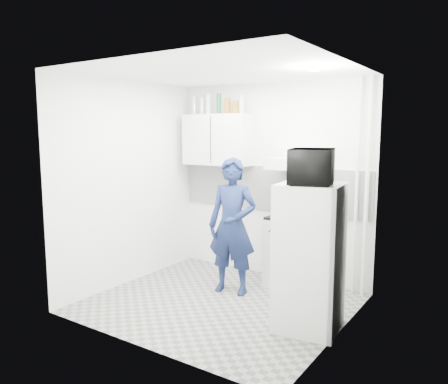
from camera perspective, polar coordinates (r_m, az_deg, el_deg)
The scene contains 24 objects.
floor at distance 5.20m, azimuth -0.64°, elevation -14.29°, with size 2.80×2.80×0.00m, color gray.
ceiling at distance 4.85m, azimuth -0.68°, elevation 15.45°, with size 2.80×2.80×0.00m, color white.
wall_back at distance 5.92m, azimuth 6.19°, elevation 1.43°, with size 2.80×2.80×0.00m, color white.
wall_left at distance 5.76m, azimuth -12.24°, elevation 1.11°, with size 2.60×2.60×0.00m, color white.
wall_right at distance 4.23m, azimuth 15.18°, elevation -1.37°, with size 2.60×2.60×0.00m, color white.
person at distance 5.30m, azimuth 1.09°, elevation -4.46°, with size 0.60×0.40×1.66m, color #131E40.
stove at distance 5.68m, azimuth 8.72°, elevation -7.77°, with size 0.55×0.55×0.87m, color silver.
fridge at distance 4.44m, azimuth 11.11°, elevation -8.33°, with size 0.61×0.61×1.47m, color silver.
stove_top at distance 5.58m, azimuth 8.81°, elevation -3.29°, with size 0.52×0.52×0.03m, color black.
saucepan at distance 5.59m, azimuth 10.01°, elevation -2.56°, with size 0.19×0.19×0.11m, color silver.
microwave at distance 4.28m, azimuth 11.43°, elevation 3.33°, with size 0.41×0.61×0.34m, color black.
bottle_a at distance 6.38m, azimuth -3.94°, elevation 11.23°, with size 0.06×0.06×0.27m, color #B2B7BC.
bottle_b at distance 6.29m, azimuth -2.91°, elevation 11.12°, with size 0.06×0.06×0.23m, color #B2B7BC.
bottle_c at distance 6.23m, azimuth -2.07°, elevation 11.40°, with size 0.07×0.07×0.29m, color #B2B7BC.
bottle_d at distance 6.13m, azimuth -0.69°, elevation 11.44°, with size 0.06×0.06×0.28m, color #144C1E.
canister_a at distance 6.05m, azimuth 0.44°, elevation 11.15°, with size 0.08×0.08×0.21m, color brown.
canister_b at distance 5.97m, azimuth 1.50°, elevation 11.00°, with size 0.09×0.09×0.17m, color brown.
bottle_e at distance 5.92m, azimuth 2.35°, elevation 11.35°, with size 0.06×0.06×0.24m, color #B2B7BC.
upper_cabinet at distance 6.12m, azimuth -0.78°, elevation 6.85°, with size 1.00×0.35×0.70m, color silver.
range_hood at distance 5.48m, azimuth 9.20°, elevation 3.69°, with size 0.60×0.50×0.14m, color silver.
backsplash at distance 5.92m, azimuth 6.11°, elevation 0.46°, with size 2.74×0.03×0.60m, color white.
pipe_a at distance 5.37m, azimuth 18.17°, elevation 0.42°, with size 0.05×0.05×2.60m, color silver.
pipe_b at distance 5.41m, azimuth 16.94°, elevation 0.52°, with size 0.04×0.04×2.60m, color silver.
ceiling_spot_fixture at distance 4.55m, azimuth 11.66°, elevation 15.42°, with size 0.10×0.10×0.02m, color white.
Camera 1 is at (2.72, -3.97, 1.96)m, focal length 35.00 mm.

